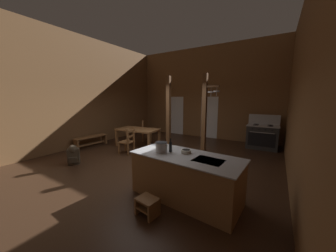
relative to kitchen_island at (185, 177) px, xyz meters
name	(u,v)px	position (x,y,z in m)	size (l,w,h in m)	color
ground_plane	(150,165)	(-1.76, 1.13, -0.49)	(7.91, 9.56, 0.10)	#382316
wall_back	(204,93)	(-1.76, 5.58, 1.78)	(7.91, 0.14, 4.45)	brown
wall_left	(77,92)	(-5.38, 1.13, 1.78)	(0.14, 9.56, 4.45)	brown
wall_right	(307,85)	(1.87, 1.13, 1.78)	(0.14, 9.56, 4.45)	brown
glazed_door_back_left	(175,115)	(-3.36, 5.51, 0.58)	(1.00, 0.01, 2.05)	white
glazed_panel_back_right	(209,117)	(-1.40, 5.51, 0.58)	(0.84, 0.01, 2.05)	white
kitchen_island	(185,177)	(0.00, 0.00, 0.00)	(2.23, 1.12, 0.88)	olive
stove_range	(262,136)	(1.03, 4.79, 0.04)	(1.15, 0.83, 1.32)	#2E2E2E
support_post_with_pot_rack	(205,113)	(-0.62, 2.72, 1.05)	(0.58, 0.22, 2.80)	brown
support_post_center	(169,114)	(-2.06, 2.70, 0.96)	(0.14, 0.14, 2.80)	brown
step_stool	(147,205)	(-0.31, -0.82, -0.26)	(0.39, 0.32, 0.30)	brown
dining_table	(138,131)	(-3.35, 2.39, 0.21)	(1.78, 1.05, 0.74)	olive
ladderback_chair_near_window	(146,131)	(-3.65, 3.28, 0.01)	(0.61, 0.61, 0.95)	brown
ladderback_chair_by_post	(128,141)	(-3.01, 1.46, 0.01)	(0.51, 0.51, 0.95)	brown
bench_along_left_wall	(91,139)	(-4.95, 1.33, -0.14)	(0.45, 1.37, 0.44)	olive
backpack	(73,154)	(-3.68, -0.15, -0.13)	(0.39, 0.39, 0.60)	#4C4233
stockpot_on_counter	(161,147)	(-0.53, -0.06, 0.55)	(0.32, 0.24, 0.21)	#B7BABF
mixing_bowl_on_counter	(186,151)	(-0.06, 0.13, 0.48)	(0.20, 0.20, 0.07)	silver
bottle_tall_on_counter	(171,147)	(-0.37, 0.03, 0.56)	(0.06, 0.06, 0.29)	#1E2328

